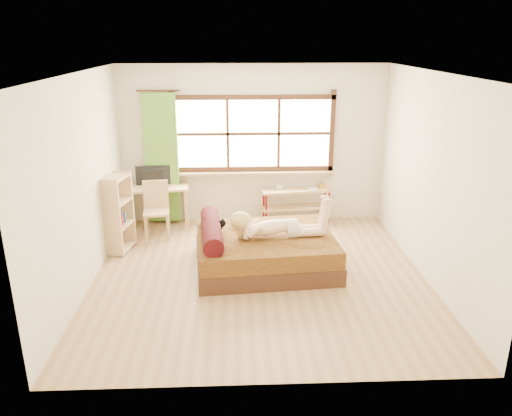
{
  "coord_description": "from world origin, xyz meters",
  "views": [
    {
      "loc": [
        -0.31,
        -6.15,
        3.12
      ],
      "look_at": [
        -0.04,
        0.2,
        0.92
      ],
      "focal_mm": 35.0,
      "sensor_mm": 36.0,
      "label": 1
    }
  ],
  "objects_px": {
    "bed": "(262,250)",
    "woman": "(277,217)",
    "desk": "(154,192)",
    "chair": "(156,206)",
    "pipe_shelf": "(297,198)",
    "kitten": "(214,226)",
    "bookshelf": "(118,213)"
  },
  "relations": [
    {
      "from": "kitten",
      "to": "pipe_shelf",
      "type": "bearing_deg",
      "value": 45.41
    },
    {
      "from": "kitten",
      "to": "desk",
      "type": "bearing_deg",
      "value": 119.74
    },
    {
      "from": "woman",
      "to": "kitten",
      "type": "xyz_separation_m",
      "value": [
        -0.87,
        0.15,
        -0.17
      ]
    },
    {
      "from": "bookshelf",
      "to": "pipe_shelf",
      "type": "bearing_deg",
      "value": 32.98
    },
    {
      "from": "woman",
      "to": "bed",
      "type": "bearing_deg",
      "value": 161.95
    },
    {
      "from": "desk",
      "to": "chair",
      "type": "height_order",
      "value": "chair"
    },
    {
      "from": "bed",
      "to": "desk",
      "type": "height_order",
      "value": "bed"
    },
    {
      "from": "desk",
      "to": "bookshelf",
      "type": "bearing_deg",
      "value": -117.76
    },
    {
      "from": "chair",
      "to": "pipe_shelf",
      "type": "xyz_separation_m",
      "value": [
        2.36,
        0.49,
        -0.06
      ]
    },
    {
      "from": "desk",
      "to": "pipe_shelf",
      "type": "height_order",
      "value": "desk"
    },
    {
      "from": "bed",
      "to": "bookshelf",
      "type": "bearing_deg",
      "value": 157.37
    },
    {
      "from": "woman",
      "to": "bookshelf",
      "type": "bearing_deg",
      "value": 157.75
    },
    {
      "from": "chair",
      "to": "pipe_shelf",
      "type": "relative_size",
      "value": 0.73
    },
    {
      "from": "kitten",
      "to": "desk",
      "type": "height_order",
      "value": "desk"
    },
    {
      "from": "bed",
      "to": "woman",
      "type": "distance_m",
      "value": 0.55
    },
    {
      "from": "bed",
      "to": "chair",
      "type": "distance_m",
      "value": 2.11
    },
    {
      "from": "woman",
      "to": "desk",
      "type": "xyz_separation_m",
      "value": [
        -1.94,
        1.7,
        -0.14
      ]
    },
    {
      "from": "kitten",
      "to": "woman",
      "type": "bearing_deg",
      "value": -14.77
    },
    {
      "from": "bookshelf",
      "to": "bed",
      "type": "bearing_deg",
      "value": -5.81
    },
    {
      "from": "bed",
      "to": "woman",
      "type": "xyz_separation_m",
      "value": [
        0.2,
        -0.05,
        0.51
      ]
    },
    {
      "from": "bed",
      "to": "kitten",
      "type": "distance_m",
      "value": 0.76
    },
    {
      "from": "woman",
      "to": "bookshelf",
      "type": "height_order",
      "value": "bookshelf"
    },
    {
      "from": "bookshelf",
      "to": "desk",
      "type": "bearing_deg",
      "value": 80.43
    },
    {
      "from": "pipe_shelf",
      "to": "kitten",
      "type": "bearing_deg",
      "value": -136.82
    },
    {
      "from": "bed",
      "to": "kitten",
      "type": "relative_size",
      "value": 7.1
    },
    {
      "from": "kitten",
      "to": "pipe_shelf",
      "type": "distance_m",
      "value": 2.17
    },
    {
      "from": "kitten",
      "to": "chair",
      "type": "height_order",
      "value": "chair"
    },
    {
      "from": "woman",
      "to": "pipe_shelf",
      "type": "relative_size",
      "value": 1.09
    },
    {
      "from": "kitten",
      "to": "pipe_shelf",
      "type": "xyz_separation_m",
      "value": [
        1.38,
        1.67,
        -0.15
      ]
    },
    {
      "from": "woman",
      "to": "desk",
      "type": "height_order",
      "value": "woman"
    },
    {
      "from": "kitten",
      "to": "chair",
      "type": "xyz_separation_m",
      "value": [
        -0.98,
        1.18,
        -0.09
      ]
    },
    {
      "from": "woman",
      "to": "pipe_shelf",
      "type": "distance_m",
      "value": 1.92
    }
  ]
}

